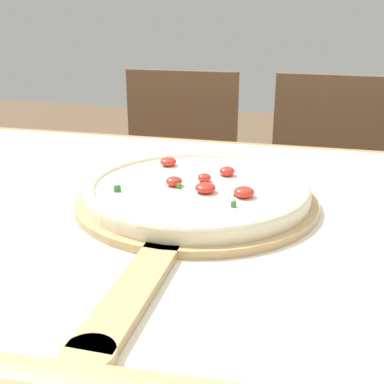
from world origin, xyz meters
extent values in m
cube|color=#A87F51|center=(0.00, 0.00, 0.76)|extent=(1.34, 1.00, 0.03)
cylinder|color=#A87F51|center=(-0.62, 0.44, 0.37)|extent=(0.06, 0.06, 0.75)
cube|color=white|center=(0.00, 0.00, 0.78)|extent=(1.26, 0.92, 0.00)
cylinder|color=tan|center=(0.00, 0.07, 0.79)|extent=(0.38, 0.38, 0.01)
cube|color=tan|center=(0.00, -0.21, 0.79)|extent=(0.04, 0.22, 0.01)
cylinder|color=tan|center=(0.00, -0.32, 0.79)|extent=(0.05, 0.05, 0.01)
cylinder|color=beige|center=(0.00, 0.07, 0.80)|extent=(0.36, 0.36, 0.02)
torus|color=beige|center=(0.00, 0.07, 0.81)|extent=(0.36, 0.36, 0.02)
cylinder|color=white|center=(0.00, 0.07, 0.81)|extent=(0.32, 0.32, 0.00)
ellipsoid|color=red|center=(-0.03, 0.06, 0.82)|extent=(0.03, 0.03, 0.01)
ellipsoid|color=red|center=(0.01, 0.09, 0.82)|extent=(0.02, 0.02, 0.01)
ellipsoid|color=red|center=(-0.07, 0.16, 0.82)|extent=(0.03, 0.03, 0.01)
ellipsoid|color=red|center=(0.02, 0.04, 0.82)|extent=(0.03, 0.03, 0.01)
ellipsoid|color=red|center=(0.08, 0.03, 0.82)|extent=(0.03, 0.03, 0.02)
ellipsoid|color=red|center=(0.04, 0.13, 0.82)|extent=(0.03, 0.03, 0.02)
cube|color=#387533|center=(0.07, 0.03, 0.82)|extent=(0.01, 0.00, 0.01)
cube|color=#387533|center=(-0.11, 0.01, 0.82)|extent=(0.01, 0.01, 0.01)
cube|color=#387533|center=(0.07, -0.01, 0.82)|extent=(0.01, 0.01, 0.01)
cube|color=#387533|center=(-0.02, 0.05, 0.82)|extent=(0.01, 0.01, 0.01)
cube|color=#387533|center=(0.03, 0.12, 0.82)|extent=(0.01, 0.01, 0.01)
cube|color=brown|center=(-0.27, 0.75, 0.44)|extent=(0.40, 0.40, 0.02)
cube|color=brown|center=(-0.27, 0.94, 0.68)|extent=(0.38, 0.04, 0.44)
cylinder|color=brown|center=(-0.43, 0.59, 0.22)|extent=(0.04, 0.04, 0.43)
cylinder|color=brown|center=(-0.11, 0.59, 0.22)|extent=(0.04, 0.04, 0.43)
cylinder|color=brown|center=(-0.43, 0.91, 0.22)|extent=(0.04, 0.04, 0.43)
cylinder|color=brown|center=(-0.11, 0.91, 0.22)|extent=(0.04, 0.04, 0.43)
cube|color=brown|center=(0.22, 0.75, 0.44)|extent=(0.42, 0.42, 0.02)
cube|color=brown|center=(0.23, 0.94, 0.68)|extent=(0.38, 0.06, 0.44)
cylinder|color=brown|center=(0.05, 0.60, 0.22)|extent=(0.04, 0.04, 0.43)
cylinder|color=brown|center=(0.37, 0.58, 0.22)|extent=(0.04, 0.04, 0.43)
cylinder|color=brown|center=(0.07, 0.92, 0.22)|extent=(0.04, 0.04, 0.43)
cylinder|color=brown|center=(0.39, 0.90, 0.22)|extent=(0.04, 0.04, 0.43)
camera|label=1|loc=(0.17, -0.63, 1.06)|focal=45.00mm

